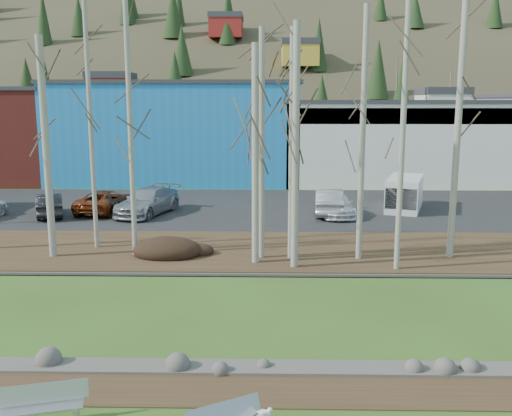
{
  "coord_description": "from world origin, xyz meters",
  "views": [
    {
      "loc": [
        1.58,
        -10.35,
        6.71
      ],
      "look_at": [
        1.11,
        12.04,
        2.5
      ],
      "focal_mm": 40.0,
      "sensor_mm": 36.0,
      "label": 1
    }
  ],
  "objects_px": {
    "car_3": "(148,201)",
    "car_4": "(329,202)",
    "seagull": "(264,413)",
    "car_2": "(105,201)",
    "van_white": "(404,194)",
    "bench_intact": "(41,406)",
    "car_5": "(336,205)",
    "car_1": "(49,205)"
  },
  "relations": [
    {
      "from": "car_3",
      "to": "car_4",
      "type": "bearing_deg",
      "value": 17.8
    },
    {
      "from": "seagull",
      "to": "car_2",
      "type": "bearing_deg",
      "value": 111.95
    },
    {
      "from": "van_white",
      "to": "car_3",
      "type": "bearing_deg",
      "value": -155.1
    },
    {
      "from": "bench_intact",
      "to": "van_white",
      "type": "height_order",
      "value": "van_white"
    },
    {
      "from": "car_2",
      "to": "van_white",
      "type": "height_order",
      "value": "van_white"
    },
    {
      "from": "bench_intact",
      "to": "car_2",
      "type": "distance_m",
      "value": 23.19
    },
    {
      "from": "car_2",
      "to": "car_5",
      "type": "xyz_separation_m",
      "value": [
        13.75,
        -0.7,
        -0.03
      ]
    },
    {
      "from": "car_1",
      "to": "car_3",
      "type": "height_order",
      "value": "car_3"
    },
    {
      "from": "seagull",
      "to": "car_4",
      "type": "height_order",
      "value": "car_4"
    },
    {
      "from": "car_4",
      "to": "bench_intact",
      "type": "bearing_deg",
      "value": 73.97
    },
    {
      "from": "car_3",
      "to": "car_2",
      "type": "bearing_deg",
      "value": -175.07
    },
    {
      "from": "car_3",
      "to": "car_5",
      "type": "xyz_separation_m",
      "value": [
        11.05,
        -0.12,
        -0.13
      ]
    },
    {
      "from": "car_2",
      "to": "car_1",
      "type": "bearing_deg",
      "value": 30.23
    },
    {
      "from": "car_2",
      "to": "van_white",
      "type": "distance_m",
      "value": 18.18
    },
    {
      "from": "seagull",
      "to": "car_5",
      "type": "xyz_separation_m",
      "value": [
        4.05,
        21.62,
        0.61
      ]
    },
    {
      "from": "bench_intact",
      "to": "car_5",
      "type": "bearing_deg",
      "value": 53.31
    },
    {
      "from": "seagull",
      "to": "car_3",
      "type": "xyz_separation_m",
      "value": [
        -7.0,
        21.74,
        0.74
      ]
    },
    {
      "from": "car_4",
      "to": "car_1",
      "type": "bearing_deg",
      "value": 7.18
    },
    {
      "from": "seagull",
      "to": "car_4",
      "type": "xyz_separation_m",
      "value": [
        3.66,
        21.88,
        0.71
      ]
    },
    {
      "from": "car_2",
      "to": "car_4",
      "type": "bearing_deg",
      "value": -174.3
    },
    {
      "from": "bench_intact",
      "to": "seagull",
      "type": "relative_size",
      "value": 4.44
    },
    {
      "from": "bench_intact",
      "to": "car_3",
      "type": "distance_m",
      "value": 22.17
    },
    {
      "from": "bench_intact",
      "to": "car_1",
      "type": "relative_size",
      "value": 0.46
    },
    {
      "from": "car_2",
      "to": "car_4",
      "type": "xyz_separation_m",
      "value": [
        13.37,
        -0.44,
        0.07
      ]
    },
    {
      "from": "car_3",
      "to": "van_white",
      "type": "xyz_separation_m",
      "value": [
        15.43,
        1.73,
        0.23
      ]
    },
    {
      "from": "bench_intact",
      "to": "car_4",
      "type": "height_order",
      "value": "car_4"
    },
    {
      "from": "car_4",
      "to": "van_white",
      "type": "distance_m",
      "value": 5.04
    },
    {
      "from": "seagull",
      "to": "car_2",
      "type": "distance_m",
      "value": 24.34
    },
    {
      "from": "car_1",
      "to": "car_2",
      "type": "xyz_separation_m",
      "value": [
        2.89,
        1.21,
        0.01
      ]
    },
    {
      "from": "bench_intact",
      "to": "car_4",
      "type": "distance_m",
      "value": 23.69
    },
    {
      "from": "car_1",
      "to": "car_3",
      "type": "bearing_deg",
      "value": 165.12
    },
    {
      "from": "bench_intact",
      "to": "van_white",
      "type": "distance_m",
      "value": 27.14
    },
    {
      "from": "car_3",
      "to": "van_white",
      "type": "relative_size",
      "value": 1.08
    },
    {
      "from": "car_3",
      "to": "car_4",
      "type": "distance_m",
      "value": 10.66
    },
    {
      "from": "bench_intact",
      "to": "car_1",
      "type": "height_order",
      "value": "car_1"
    },
    {
      "from": "seagull",
      "to": "car_3",
      "type": "bearing_deg",
      "value": 106.29
    },
    {
      "from": "car_4",
      "to": "van_white",
      "type": "height_order",
      "value": "van_white"
    },
    {
      "from": "car_4",
      "to": "car_3",
      "type": "bearing_deg",
      "value": 5.24
    },
    {
      "from": "van_white",
      "to": "car_5",
      "type": "bearing_deg",
      "value": -138.58
    },
    {
      "from": "car_3",
      "to": "car_4",
      "type": "height_order",
      "value": "car_3"
    },
    {
      "from": "car_2",
      "to": "car_3",
      "type": "distance_m",
      "value": 2.77
    },
    {
      "from": "car_2",
      "to": "van_white",
      "type": "relative_size",
      "value": 0.98
    }
  ]
}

